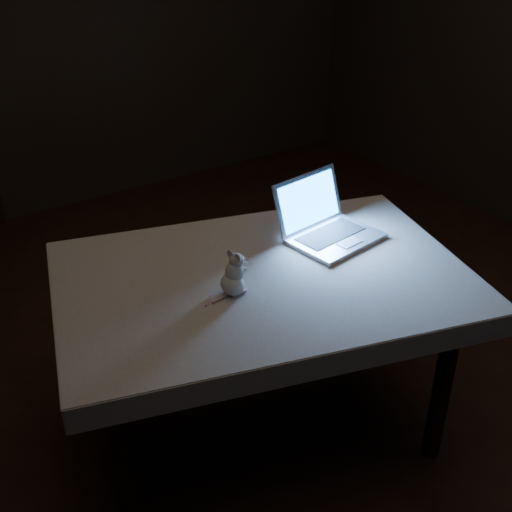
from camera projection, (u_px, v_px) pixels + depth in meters
floor at (292, 398)px, 2.84m from camera, size 5.00×5.00×0.00m
back_wall at (57, 11)px, 3.99m from camera, size 4.50×0.04×2.60m
table at (263, 356)px, 2.51m from camera, size 1.57×1.24×0.74m
tablecloth at (266, 281)px, 2.37m from camera, size 1.50×1.02×0.09m
laptop at (337, 214)px, 2.48m from camera, size 0.38×0.35×0.23m
plush_mouse at (232, 274)px, 2.17m from camera, size 0.12×0.12×0.16m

